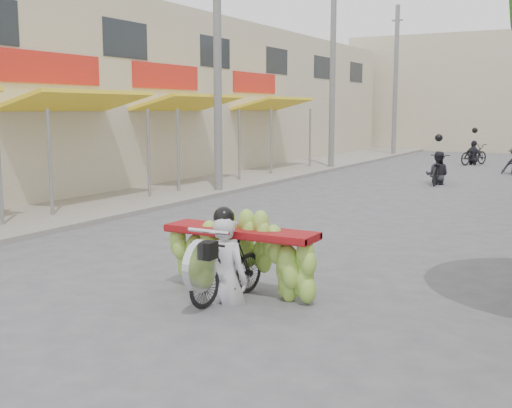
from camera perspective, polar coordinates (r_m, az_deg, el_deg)
name	(u,v)px	position (r m, az deg, el deg)	size (l,w,h in m)	color
ground	(42,364)	(6.99, -18.52, -13.35)	(120.00, 120.00, 0.00)	#58585D
sidewalk_left	(225,179)	(22.82, -2.76, 2.19)	(4.00, 60.00, 0.12)	gray
shophouse_row_left	(96,97)	(24.89, -14.04, 9.25)	(9.77, 40.00, 6.00)	beige
utility_pole_mid	(217,58)	(19.35, -3.45, 12.83)	(0.60, 0.24, 8.00)	slate
utility_pole_far	(333,73)	(27.38, 6.82, 11.49)	(0.60, 0.24, 8.00)	slate
utility_pole_back	(396,81)	(35.88, 12.30, 10.63)	(0.60, 0.24, 8.00)	slate
banana_motorbike	(233,246)	(8.64, -2.09, -3.71)	(2.20, 1.76, 2.17)	black
bg_motorbike_a	(438,163)	(22.67, 15.85, 3.53)	(0.83, 1.79, 1.95)	black
bg_motorbike_c	(474,148)	(31.05, 18.81, 4.75)	(1.31, 1.80, 1.95)	black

